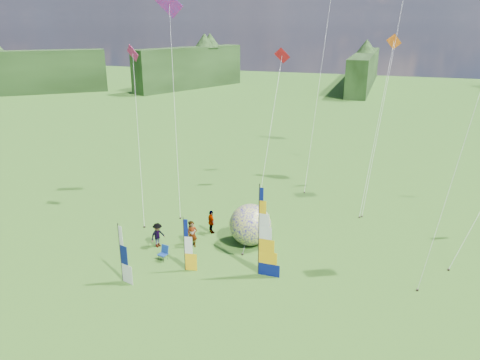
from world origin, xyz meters
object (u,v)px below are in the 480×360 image
(camp_chair, at_px, (163,253))
(feather_banner_main, at_px, (259,232))
(side_banner_left, at_px, (184,245))
(spectator_c, at_px, (158,235))
(bol_inflatable, at_px, (250,225))
(spectator_b, at_px, (191,233))
(spectator_d, at_px, (211,222))
(kite_whale, at_px, (388,75))
(spectator_a, at_px, (192,234))
(side_banner_far, at_px, (120,254))

(camp_chair, bearing_deg, feather_banner_main, 14.58)
(side_banner_left, height_order, spectator_c, side_banner_left)
(bol_inflatable, relative_size, spectator_b, 1.67)
(spectator_b, xyz_separation_m, spectator_d, (0.63, 2.08, 0.01))
(feather_banner_main, height_order, camp_chair, feather_banner_main)
(spectator_b, distance_m, kite_whale, 20.63)
(spectator_d, bearing_deg, camp_chair, 119.45)
(side_banner_left, xyz_separation_m, spectator_a, (-0.81, 2.94, -0.78))
(spectator_d, bearing_deg, spectator_a, 126.52)
(bol_inflatable, bearing_deg, side_banner_far, -129.35)
(spectator_b, bearing_deg, camp_chair, -69.05)
(side_banner_far, xyz_separation_m, spectator_a, (2.10, 5.22, -0.86))
(feather_banner_main, height_order, bol_inflatable, feather_banner_main)
(bol_inflatable, distance_m, spectator_c, 6.15)
(spectator_a, height_order, camp_chair, spectator_a)
(side_banner_left, xyz_separation_m, kite_whale, (10.24, 17.84, 8.35))
(side_banner_far, height_order, kite_whale, kite_whale)
(bol_inflatable, bearing_deg, camp_chair, -139.07)
(spectator_c, bearing_deg, bol_inflatable, -45.38)
(feather_banner_main, height_order, spectator_a, feather_banner_main)
(spectator_b, xyz_separation_m, kite_whale, (11.26, 14.64, 9.18))
(side_banner_far, xyz_separation_m, spectator_b, (1.89, 5.48, -0.92))
(side_banner_left, xyz_separation_m, camp_chair, (-1.82, 0.64, -1.19))
(spectator_a, xyz_separation_m, kite_whale, (11.05, 14.90, 9.13))
(bol_inflatable, xyz_separation_m, spectator_b, (-3.71, -1.35, -0.56))
(feather_banner_main, distance_m, kite_whale, 19.35)
(spectator_b, relative_size, kite_whale, 0.08)
(spectator_d, distance_m, kite_whale, 18.85)
(feather_banner_main, distance_m, spectator_a, 5.80)
(side_banner_far, relative_size, spectator_b, 2.10)
(spectator_b, relative_size, camp_chair, 1.72)
(camp_chair, distance_m, kite_whale, 23.08)
(spectator_d, relative_size, kite_whale, 0.08)
(side_banner_far, bearing_deg, feather_banner_main, 39.90)
(spectator_c, relative_size, spectator_d, 0.99)
(side_banner_left, relative_size, spectator_a, 1.87)
(bol_inflatable, relative_size, camp_chair, 2.87)
(kite_whale, bearing_deg, feather_banner_main, -132.51)
(spectator_a, distance_m, kite_whale, 20.68)
(side_banner_left, bearing_deg, kite_whale, 50.24)
(side_banner_far, distance_m, spectator_c, 4.60)
(spectator_b, height_order, kite_whale, kite_whale)
(side_banner_left, bearing_deg, feather_banner_main, 2.26)
(spectator_c, distance_m, camp_chair, 2.01)
(bol_inflatable, height_order, spectator_d, bol_inflatable)
(camp_chair, bearing_deg, spectator_b, 84.51)
(side_banner_far, height_order, camp_chair, side_banner_far)
(spectator_b, bearing_deg, spectator_c, -115.48)
(side_banner_left, distance_m, kite_whale, 22.20)
(bol_inflatable, height_order, spectator_a, bol_inflatable)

